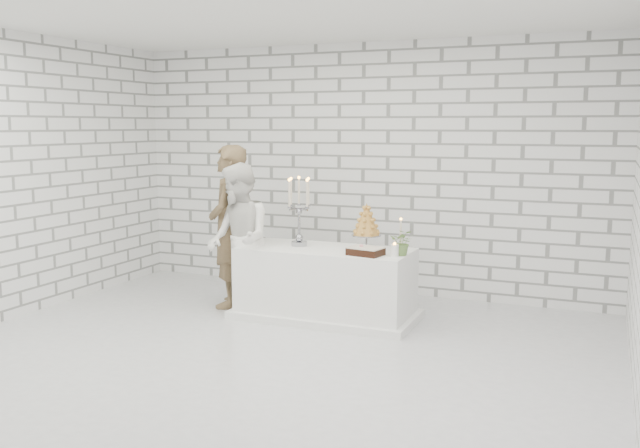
# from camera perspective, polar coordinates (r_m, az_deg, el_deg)

# --- Properties ---
(ground) EXTENTS (6.00, 5.00, 0.01)m
(ground) POSITION_cam_1_polar(r_m,az_deg,el_deg) (6.38, -4.06, -10.36)
(ground) COLOR silver
(ground) RESTS_ON ground
(ceiling) EXTENTS (6.00, 5.00, 0.01)m
(ceiling) POSITION_cam_1_polar(r_m,az_deg,el_deg) (6.13, -4.35, 17.29)
(ceiling) COLOR white
(ceiling) RESTS_ON ground
(wall_back) EXTENTS (6.00, 0.01, 3.00)m
(wall_back) POSITION_cam_1_polar(r_m,az_deg,el_deg) (8.38, 3.57, 4.56)
(wall_back) COLOR white
(wall_back) RESTS_ON ground
(wall_front) EXTENTS (6.00, 0.01, 3.00)m
(wall_front) POSITION_cam_1_polar(r_m,az_deg,el_deg) (4.02, -20.50, 0.12)
(wall_front) COLOR white
(wall_front) RESTS_ON ground
(wall_left) EXTENTS (0.01, 5.00, 3.00)m
(wall_left) POSITION_cam_1_polar(r_m,az_deg,el_deg) (7.90, -24.06, 3.64)
(wall_left) COLOR white
(wall_left) RESTS_ON ground
(cake_table) EXTENTS (1.80, 0.80, 0.75)m
(cake_table) POSITION_cam_1_polar(r_m,az_deg,el_deg) (7.29, 0.45, -4.92)
(cake_table) COLOR white
(cake_table) RESTS_ON ground
(groom) EXTENTS (0.61, 0.76, 1.81)m
(groom) POSITION_cam_1_polar(r_m,az_deg,el_deg) (7.76, -7.57, -0.20)
(groom) COLOR brown
(groom) RESTS_ON ground
(bride) EXTENTS (1.00, 1.00, 1.64)m
(bride) POSITION_cam_1_polar(r_m,az_deg,el_deg) (7.39, -6.75, -1.29)
(bride) COLOR white
(bride) RESTS_ON ground
(candelabra) EXTENTS (0.39, 0.39, 0.75)m
(candelabra) POSITION_cam_1_polar(r_m,az_deg,el_deg) (7.31, -1.74, 1.07)
(candelabra) COLOR #93939C
(candelabra) RESTS_ON cake_table
(croquembouche) EXTENTS (0.36, 0.36, 0.48)m
(croquembouche) POSITION_cam_1_polar(r_m,az_deg,el_deg) (7.16, 3.86, -0.17)
(croquembouche) COLOR #9F6924
(croquembouche) RESTS_ON cake_table
(chocolate_cake) EXTENTS (0.37, 0.29, 0.08)m
(chocolate_cake) POSITION_cam_1_polar(r_m,az_deg,el_deg) (6.84, 3.79, -2.25)
(chocolate_cake) COLOR black
(chocolate_cake) RESTS_ON cake_table
(pillar_candle) EXTENTS (0.08, 0.08, 0.12)m
(pillar_candle) POSITION_cam_1_polar(r_m,az_deg,el_deg) (6.78, 6.19, -2.20)
(pillar_candle) COLOR white
(pillar_candle) RESTS_ON cake_table
(extra_taper) EXTENTS (0.08, 0.08, 0.32)m
(extra_taper) POSITION_cam_1_polar(r_m,az_deg,el_deg) (7.08, 6.68, -0.95)
(extra_taper) COLOR beige
(extra_taper) RESTS_ON cake_table
(flowers) EXTENTS (0.26, 0.23, 0.26)m
(flowers) POSITION_cam_1_polar(r_m,az_deg,el_deg) (6.85, 6.83, -1.51)
(flowers) COLOR #3F6431
(flowers) RESTS_ON cake_table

